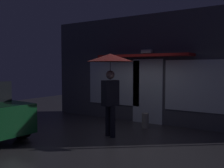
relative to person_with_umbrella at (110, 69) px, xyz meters
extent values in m
plane|color=#38353A|center=(0.11, -0.04, -1.87)|extent=(18.00, 18.00, 0.00)
cube|color=#4C4C56|center=(0.11, 2.31, -0.01)|extent=(8.04, 0.30, 3.71)
cube|color=white|center=(0.11, 2.14, -0.77)|extent=(1.10, 0.04, 2.20)
cube|color=white|center=(-1.27, 2.14, -0.52)|extent=(2.15, 0.04, 1.60)
cube|color=white|center=(1.84, 2.14, -0.52)|extent=(2.15, 0.04, 1.60)
cube|color=white|center=(0.11, 2.06, 0.58)|extent=(0.36, 0.16, 0.12)
cube|color=maroon|center=(0.11, 1.81, 0.43)|extent=(3.20, 0.70, 0.08)
cylinder|color=black|center=(0.10, -0.03, -1.44)|extent=(0.15, 0.15, 0.86)
cylinder|color=black|center=(-0.10, 0.03, -1.44)|extent=(0.15, 0.15, 0.86)
cube|color=black|center=(0.00, 0.00, -0.66)|extent=(0.36, 0.51, 0.70)
cube|color=silver|center=(-0.12, -0.04, -0.66)|extent=(0.06, 0.14, 0.56)
cube|color=#B28C19|center=(-0.12, -0.04, -0.68)|extent=(0.04, 0.05, 0.45)
sphere|color=gray|center=(0.00, 0.00, -0.16)|extent=(0.24, 0.24, 0.24)
cylinder|color=slate|center=(0.00, 0.00, -0.10)|extent=(0.02, 0.02, 1.04)
cone|color=#4C0C0C|center=(0.00, 0.00, 0.31)|extent=(1.29, 1.29, 0.21)
cylinder|color=black|center=(-1.90, -1.46, -1.55)|extent=(0.65, 0.26, 0.64)
cylinder|color=#9E998E|center=(0.37, 1.45, -1.63)|extent=(0.22, 0.22, 0.47)
camera|label=1|loc=(3.88, -5.87, 0.04)|focal=41.29mm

